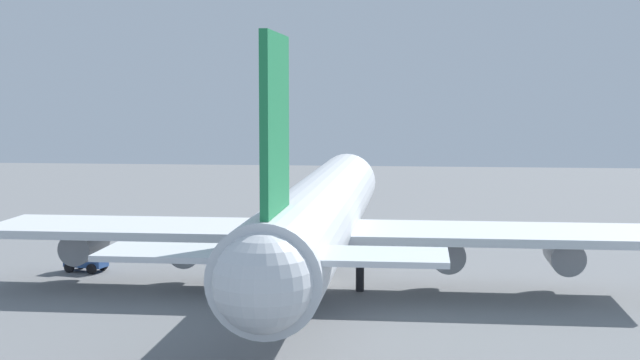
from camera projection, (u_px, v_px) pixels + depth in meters
name	position (u px, v px, depth m)	size (l,w,h in m)	color
ground_plane	(320.00, 283.00, 81.31)	(259.56, 259.56, 0.00)	slate
cargo_airplane	(320.00, 216.00, 80.61)	(64.89, 55.68, 20.22)	silver
baggage_tug	(84.00, 258.00, 86.50)	(2.88, 4.15, 2.41)	#2D5193
safety_cone_nose	(328.00, 230.00, 110.41)	(0.45, 0.45, 0.64)	orange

